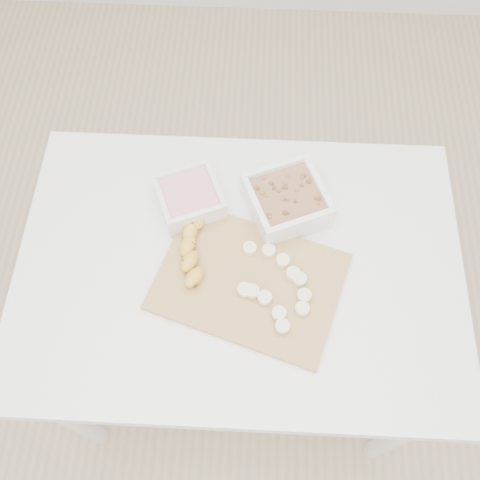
{
  "coord_description": "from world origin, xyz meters",
  "views": [
    {
      "loc": [
        0.03,
        -0.5,
        1.84
      ],
      "look_at": [
        0.0,
        0.03,
        0.81
      ],
      "focal_mm": 40.0,
      "sensor_mm": 36.0,
      "label": 1
    }
  ],
  "objects_px": {
    "bowl_yogurt": "(190,198)",
    "bowl_granola": "(286,201)",
    "table": "(239,281)",
    "cutting_board": "(249,281)",
    "banana": "(193,249)"
  },
  "relations": [
    {
      "from": "table",
      "to": "bowl_yogurt",
      "type": "distance_m",
      "value": 0.23
    },
    {
      "from": "table",
      "to": "banana",
      "type": "xyz_separation_m",
      "value": [
        -0.1,
        0.02,
        0.13
      ]
    },
    {
      "from": "table",
      "to": "bowl_yogurt",
      "type": "xyz_separation_m",
      "value": [
        -0.12,
        0.15,
        0.13
      ]
    },
    {
      "from": "cutting_board",
      "to": "banana",
      "type": "relative_size",
      "value": 2.05
    },
    {
      "from": "bowl_yogurt",
      "to": "bowl_granola",
      "type": "bearing_deg",
      "value": -0.31
    },
    {
      "from": "bowl_yogurt",
      "to": "banana",
      "type": "xyz_separation_m",
      "value": [
        0.02,
        -0.13,
        -0.0
      ]
    },
    {
      "from": "bowl_yogurt",
      "to": "cutting_board",
      "type": "relative_size",
      "value": 0.47
    },
    {
      "from": "banana",
      "to": "table",
      "type": "bearing_deg",
      "value": 0.16
    },
    {
      "from": "bowl_yogurt",
      "to": "bowl_granola",
      "type": "relative_size",
      "value": 0.83
    },
    {
      "from": "bowl_yogurt",
      "to": "cutting_board",
      "type": "height_order",
      "value": "bowl_yogurt"
    },
    {
      "from": "cutting_board",
      "to": "bowl_yogurt",
      "type": "bearing_deg",
      "value": 127.2
    },
    {
      "from": "bowl_granola",
      "to": "cutting_board",
      "type": "distance_m",
      "value": 0.21
    },
    {
      "from": "table",
      "to": "bowl_yogurt",
      "type": "bearing_deg",
      "value": 129.57
    },
    {
      "from": "bowl_yogurt",
      "to": "bowl_granola",
      "type": "xyz_separation_m",
      "value": [
        0.22,
        -0.0,
        0.01
      ]
    },
    {
      "from": "bowl_granola",
      "to": "table",
      "type": "bearing_deg",
      "value": -124.53
    }
  ]
}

